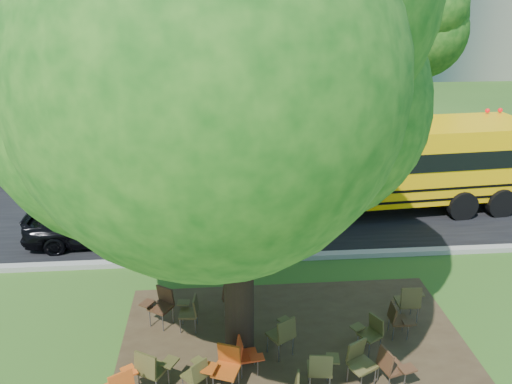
{
  "coord_description": "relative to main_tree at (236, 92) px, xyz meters",
  "views": [
    {
      "loc": [
        -0.43,
        -8.64,
        6.68
      ],
      "look_at": [
        0.6,
        4.19,
        1.49
      ],
      "focal_mm": 35.0,
      "sensor_mm": 36.0,
      "label": 1
    }
  ],
  "objects": [
    {
      "name": "ground",
      "position": [
        0.12,
        0.73,
        -5.21
      ],
      "size": [
        160.0,
        160.0,
        0.0
      ],
      "primitive_type": "plane",
      "color": "#284F18",
      "rests_on": "ground"
    },
    {
      "name": "dirt_patch",
      "position": [
        1.12,
        0.23,
        -5.19
      ],
      "size": [
        7.0,
        4.5,
        0.03
      ],
      "primitive_type": "cube",
      "color": "#382819",
      "rests_on": "ground"
    },
    {
      "name": "asphalt_road",
      "position": [
        0.12,
        7.73,
        -5.19
      ],
      "size": [
        80.0,
        8.0,
        0.04
      ],
      "primitive_type": "cube",
      "color": "black",
      "rests_on": "ground"
    },
    {
      "name": "kerb_near",
      "position": [
        0.12,
        3.73,
        -5.14
      ],
      "size": [
        80.0,
        0.25,
        0.14
      ],
      "primitive_type": "cube",
      "color": "gray",
      "rests_on": "ground"
    },
    {
      "name": "kerb_far",
      "position": [
        0.12,
        11.83,
        -5.14
      ],
      "size": [
        80.0,
        0.25,
        0.14
      ],
      "primitive_type": "cube",
      "color": "gray",
      "rests_on": "ground"
    },
    {
      "name": "bg_tree_2",
      "position": [
        -4.88,
        16.73,
        -1.0
      ],
      "size": [
        4.8,
        4.8,
        6.62
      ],
      "color": "black",
      "rests_on": "ground"
    },
    {
      "name": "bg_tree_3",
      "position": [
        8.12,
        14.73,
        -0.18
      ],
      "size": [
        5.6,
        5.6,
        7.84
      ],
      "color": "black",
      "rests_on": "ground"
    },
    {
      "name": "main_tree",
      "position": [
        0.0,
        0.0,
        0.0
      ],
      "size": [
        7.2,
        7.2,
        8.82
      ],
      "color": "black",
      "rests_on": "ground"
    },
    {
      "name": "school_bus",
      "position": [
        4.31,
        6.72,
        -3.57
      ],
      "size": [
        11.74,
        3.48,
        2.83
      ],
      "rotation": [
        0.0,
        0.0,
        0.08
      ],
      "color": "#FEBA08",
      "rests_on": "ground"
    },
    {
      "name": "chair_1",
      "position": [
        -1.57,
        -0.85,
        -4.63
      ],
      "size": [
        0.79,
        0.62,
        0.94
      ],
      "rotation": [
        0.0,
        0.0,
        -0.5
      ],
      "color": "#46411E",
      "rests_on": "ground"
    },
    {
      "name": "chair_2",
      "position": [
        -0.79,
        -0.93,
        -4.73
      ],
      "size": [
        0.52,
        0.66,
        0.77
      ],
      "rotation": [
        0.0,
        0.0,
        0.73
      ],
      "color": "#4A4520",
      "rests_on": "ground"
    },
    {
      "name": "chair_3",
      "position": [
        -0.29,
        -0.85,
        -4.65
      ],
      "size": [
        0.72,
        0.57,
        0.91
      ],
      "rotation": [
        0.0,
        0.0,
        2.78
      ],
      "color": "#A54411",
      "rests_on": "ground"
    },
    {
      "name": "chair_4",
      "position": [
        1.4,
        -1.04,
        -4.66
      ],
      "size": [
        0.62,
        0.52,
        0.88
      ],
      "rotation": [
        0.0,
        0.0,
        -0.13
      ],
      "color": "brown",
      "rests_on": "ground"
    },
    {
      "name": "chair_5",
      "position": [
        2.11,
        -0.92,
        -4.67
      ],
      "size": [
        0.59,
        0.71,
        0.88
      ],
      "rotation": [
        0.0,
        0.0,
        3.63
      ],
      "color": "brown",
      "rests_on": "ground"
    },
    {
      "name": "chair_6",
      "position": [
        2.59,
        -0.03,
        -4.72
      ],
      "size": [
        0.65,
        0.53,
        0.79
      ],
      "rotation": [
        0.0,
        0.0,
        2.08
      ],
      "color": "#43401D",
      "rests_on": "ground"
    },
    {
      "name": "chair_7",
      "position": [
        2.65,
        -1.07,
        -4.68
      ],
      "size": [
        0.63,
        0.58,
        0.86
      ],
      "rotation": [
        0.0,
        0.0,
        -1.28
      ],
      "color": "#4A2C1A",
      "rests_on": "ground"
    },
    {
      "name": "chair_8",
      "position": [
        -0.98,
        0.94,
        -4.71
      ],
      "size": [
        0.47,
        0.56,
        0.81
      ],
      "rotation": [
        0.0,
        0.0,
        1.48
      ],
      "color": "#493D1F",
      "rests_on": "ground"
    },
    {
      "name": "chair_9",
      "position": [
        -1.61,
        1.17,
        -4.66
      ],
      "size": [
        0.75,
        0.59,
        0.88
      ],
      "rotation": [
        0.0,
        0.0,
        2.57
      ],
      "color": "#402517",
      "rests_on": "ground"
    },
    {
      "name": "chair_10",
      "position": [
        -0.11,
        1.38,
        -4.69
      ],
      "size": [
        0.53,
        0.68,
        0.84
      ],
      "rotation": [
        0.0,
        0.0,
        -1.98
      ],
      "color": "#3D2715",
      "rests_on": "ground"
    },
    {
      "name": "chair_11",
      "position": [
        0.85,
        -0.04,
        -4.64
      ],
      "size": [
        0.61,
        0.76,
        0.91
      ],
      "rotation": [
        0.0,
        0.0,
        0.55
      ],
      "color": "#4B4620",
      "rests_on": "ground"
    },
    {
      "name": "chair_12",
      "position": [
        3.26,
        0.32,
        -4.73
      ],
      "size": [
        0.45,
        0.51,
        0.78
      ],
      "rotation": [
        0.0,
        0.0,
        4.69
      ],
      "color": "#3D2815",
      "rests_on": "ground"
    },
    {
      "name": "chair_13",
      "position": [
        3.67,
        0.79,
        -4.62
      ],
      "size": [
        0.62,
        0.55,
        0.95
      ],
      "rotation": [
        0.0,
        0.0,
        -0.03
      ],
      "color": "#493F1F",
      "rests_on": "ground"
    },
    {
      "name": "chair_14",
      "position": [
        0.09,
        -0.5,
        -4.73
      ],
      "size": [
        0.52,
        0.52,
        0.78
      ],
      "rotation": [
        0.0,
        0.0,
        4.85
      ],
      "color": "#BE3514",
      "rests_on": "ground"
    },
    {
      "name": "black_car",
      "position": [
        -3.73,
        5.16,
        -4.53
      ],
      "size": [
        4.04,
        1.76,
        1.35
      ],
      "primitive_type": "imported",
      "rotation": [
        0.0,
        0.0,
        1.61
      ],
      "color": "black",
      "rests_on": "ground"
    }
  ]
}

